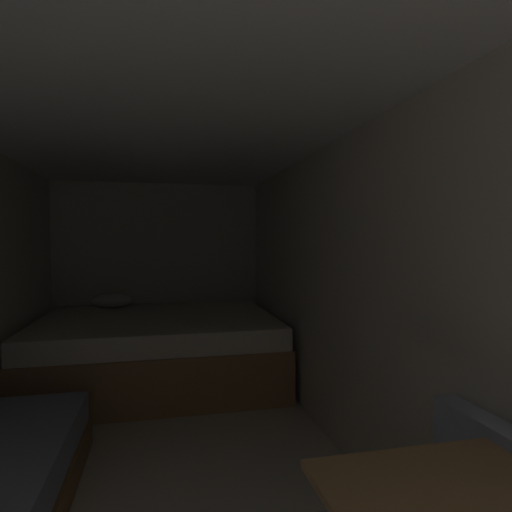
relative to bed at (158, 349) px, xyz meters
The scene contains 5 objects.
ground_plane 1.84m from the bed, 89.87° to the right, with size 7.50×7.50×0.00m, color beige.
wall_back 1.21m from the bed, 89.75° to the left, with size 2.52×0.05×2.12m, color beige.
wall_right 2.31m from the bed, 55.59° to the right, with size 0.05×5.50×2.12m, color beige.
ceiling_slab 2.56m from the bed, 89.87° to the right, with size 2.52×5.50×0.05m, color white.
bed is the anchor object (origin of this frame).
Camera 1 is at (0.03, -0.35, 1.43)m, focal length 29.57 mm.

